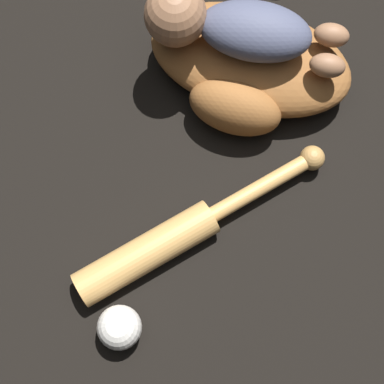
% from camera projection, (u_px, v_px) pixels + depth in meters
% --- Properties ---
extents(ground_plane, '(6.00, 6.00, 0.00)m').
position_uv_depth(ground_plane, '(230.00, 57.00, 1.24)').
color(ground_plane, black).
extents(baseball_glove, '(0.43, 0.34, 0.11)m').
position_uv_depth(baseball_glove, '(248.00, 67.00, 1.18)').
color(baseball_glove, '#935B2D').
rests_on(baseball_glove, ground).
extents(baby_figure, '(0.36, 0.18, 0.11)m').
position_uv_depth(baby_figure, '(230.00, 26.00, 1.09)').
color(baby_figure, '#4C516B').
rests_on(baby_figure, baseball_glove).
extents(baseball_bat, '(0.46, 0.25, 0.06)m').
position_uv_depth(baseball_bat, '(174.00, 237.00, 1.11)').
color(baseball_bat, tan).
rests_on(baseball_bat, ground).
extents(baseball, '(0.08, 0.08, 0.08)m').
position_uv_depth(baseball, '(119.00, 327.00, 1.06)').
color(baseball, white).
rests_on(baseball, ground).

